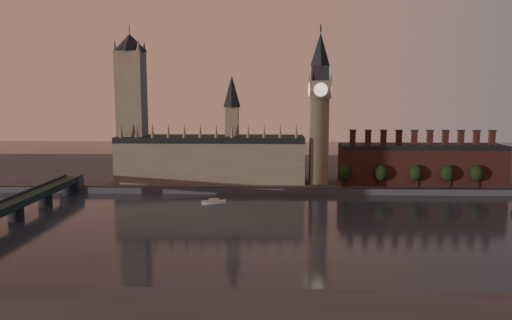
% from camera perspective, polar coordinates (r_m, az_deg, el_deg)
% --- Properties ---
extents(ground, '(900.00, 900.00, 0.00)m').
position_cam_1_polar(ground, '(241.54, 7.18, -8.18)').
color(ground, black).
rests_on(ground, ground).
extents(north_bank, '(900.00, 182.00, 4.00)m').
position_cam_1_polar(north_bank, '(414.94, 4.86, -1.22)').
color(north_bank, '#47474C').
rests_on(north_bank, ground).
extents(palace_of_westminster, '(130.00, 30.30, 74.00)m').
position_cam_1_polar(palace_of_westminster, '(351.50, -5.08, 0.41)').
color(palace_of_westminster, '#786F55').
rests_on(palace_of_westminster, north_bank).
extents(victoria_tower, '(24.00, 24.00, 108.00)m').
position_cam_1_polar(victoria_tower, '(359.76, -14.03, 6.36)').
color(victoria_tower, '#786F55').
rests_on(victoria_tower, north_bank).
extents(big_ben, '(15.00, 15.00, 107.00)m').
position_cam_1_polar(big_ben, '(343.08, 7.26, 6.10)').
color(big_ben, '#786F55').
rests_on(big_ben, north_bank).
extents(chimney_block, '(110.00, 25.00, 37.00)m').
position_cam_1_polar(chimney_block, '(359.73, 18.33, -0.39)').
color(chimney_block, brown).
rests_on(chimney_block, north_bank).
extents(embankment_tree_0, '(8.60, 8.60, 14.88)m').
position_cam_1_polar(embankment_tree_0, '(333.73, 10.06, -1.48)').
color(embankment_tree_0, black).
rests_on(embankment_tree_0, north_bank).
extents(embankment_tree_1, '(8.60, 8.60, 14.88)m').
position_cam_1_polar(embankment_tree_1, '(338.46, 14.07, -1.46)').
color(embankment_tree_1, black).
rests_on(embankment_tree_1, north_bank).
extents(embankment_tree_2, '(8.60, 8.60, 14.88)m').
position_cam_1_polar(embankment_tree_2, '(344.09, 17.77, -1.45)').
color(embankment_tree_2, black).
rests_on(embankment_tree_2, north_bank).
extents(embankment_tree_3, '(8.60, 8.60, 14.88)m').
position_cam_1_polar(embankment_tree_3, '(349.69, 21.01, -1.46)').
color(embankment_tree_3, black).
rests_on(embankment_tree_3, north_bank).
extents(embankment_tree_4, '(8.60, 8.60, 14.88)m').
position_cam_1_polar(embankment_tree_4, '(356.73, 23.88, -1.43)').
color(embankment_tree_4, black).
rests_on(embankment_tree_4, north_bank).
extents(river_boat, '(14.69, 7.85, 2.82)m').
position_cam_1_polar(river_boat, '(301.23, -4.83, -4.76)').
color(river_boat, silver).
rests_on(river_boat, ground).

